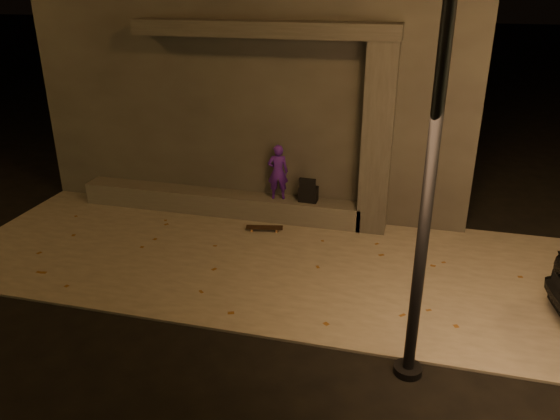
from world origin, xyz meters
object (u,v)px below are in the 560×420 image
(skateboarder, at_px, (278,172))
(backpack, at_px, (308,193))
(column, at_px, (377,141))
(skateboard, at_px, (264,228))
(street_lamp_0, at_px, (443,61))

(skateboarder, height_order, backpack, skateboarder)
(column, distance_m, skateboard, 2.74)
(backpack, relative_size, skateboard, 0.69)
(column, xyz_separation_m, street_lamp_0, (0.89, -4.18, 2.03))
(skateboard, bearing_deg, column, 6.31)
(skateboarder, relative_size, backpack, 2.18)
(backpack, bearing_deg, skateboard, -136.59)
(column, height_order, backpack, column)
(column, bearing_deg, backpack, 180.00)
(skateboarder, height_order, skateboard, skateboarder)
(street_lamp_0, bearing_deg, backpack, 117.56)
(street_lamp_0, bearing_deg, column, 102.05)
(column, relative_size, skateboarder, 3.18)
(column, height_order, street_lamp_0, street_lamp_0)
(skateboarder, xyz_separation_m, backpack, (0.63, 0.00, -0.39))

